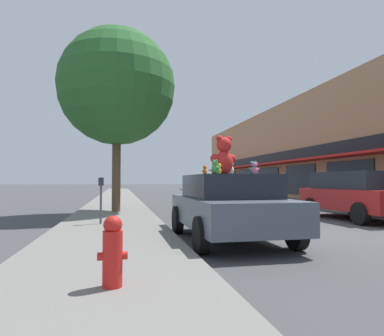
{
  "coord_description": "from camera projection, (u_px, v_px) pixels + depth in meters",
  "views": [
    {
      "loc": [
        -5.19,
        -7.7,
        1.32
      ],
      "look_at": [
        -2.81,
        3.55,
        1.76
      ],
      "focal_mm": 32.0,
      "sensor_mm": 36.0,
      "label": 1
    }
  ],
  "objects": [
    {
      "name": "teddy_bear_brown",
      "position": [
        214.0,
        170.0,
        7.21
      ],
      "size": [
        0.14,
        0.15,
        0.22
      ],
      "rotation": [
        0.0,
        0.0,
        2.29
      ],
      "color": "olive",
      "rests_on": "plush_art_car"
    },
    {
      "name": "ground_plane",
      "position": [
        331.0,
        234.0,
        8.55
      ],
      "size": [
        260.0,
        260.0,
        0.0
      ],
      "primitive_type": "plane",
      "color": "#424244"
    },
    {
      "name": "plush_art_car",
      "position": [
        229.0,
        205.0,
        7.59
      ],
      "size": [
        2.09,
        4.06,
        1.46
      ],
      "rotation": [
        0.0,
        0.0,
        0.0
      ],
      "color": "#4C5660",
      "rests_on": "ground_plane"
    },
    {
      "name": "teddy_bear_green",
      "position": [
        215.0,
        167.0,
        6.58
      ],
      "size": [
        0.16,
        0.21,
        0.28
      ],
      "rotation": [
        0.0,
        0.0,
        2.04
      ],
      "color": "green",
      "rests_on": "plush_art_car"
    },
    {
      "name": "teddy_bear_yellow",
      "position": [
        219.0,
        169.0,
        7.17
      ],
      "size": [
        0.15,
        0.17,
        0.24
      ],
      "rotation": [
        0.0,
        0.0,
        4.15
      ],
      "color": "yellow",
      "rests_on": "plush_art_car"
    },
    {
      "name": "teddy_bear_giant",
      "position": [
        224.0,
        156.0,
        7.57
      ],
      "size": [
        0.66,
        0.44,
        0.87
      ],
      "rotation": [
        0.0,
        0.0,
        3.37
      ],
      "color": "red",
      "rests_on": "plush_art_car"
    },
    {
      "name": "street_tree",
      "position": [
        117.0,
        87.0,
        13.29
      ],
      "size": [
        4.51,
        4.51,
        7.09
      ],
      "color": "brown",
      "rests_on": "sidewalk_near"
    },
    {
      "name": "teddy_bear_purple",
      "position": [
        230.0,
        171.0,
        8.53
      ],
      "size": [
        0.15,
        0.13,
        0.21
      ],
      "rotation": [
        0.0,
        0.0,
        2.53
      ],
      "color": "purple",
      "rests_on": "plush_art_car"
    },
    {
      "name": "teddy_bear_teal",
      "position": [
        253.0,
        168.0,
        7.91
      ],
      "size": [
        0.24,
        0.2,
        0.33
      ],
      "rotation": [
        0.0,
        0.0,
        2.59
      ],
      "color": "teal",
      "rests_on": "plush_art_car"
    },
    {
      "name": "teddy_bear_orange",
      "position": [
        205.0,
        170.0,
        7.89
      ],
      "size": [
        0.16,
        0.15,
        0.23
      ],
      "rotation": [
        0.0,
        0.0,
        3.89
      ],
      "color": "orange",
      "rests_on": "plush_art_car"
    },
    {
      "name": "sidewalk_near",
      "position": [
        110.0,
        238.0,
        7.44
      ],
      "size": [
        2.87,
        90.0,
        0.14
      ],
      "color": "slate",
      "rests_on": "ground_plane"
    },
    {
      "name": "teddy_bear_white",
      "position": [
        231.0,
        168.0,
        8.18
      ],
      "size": [
        0.24,
        0.26,
        0.37
      ],
      "rotation": [
        0.0,
        0.0,
        4.04
      ],
      "color": "white",
      "rests_on": "plush_art_car"
    },
    {
      "name": "fire_hydrant",
      "position": [
        113.0,
        251.0,
        3.81
      ],
      "size": [
        0.33,
        0.22,
        0.79
      ],
      "color": "red",
      "rests_on": "sidewalk_near"
    },
    {
      "name": "parked_car_far_center",
      "position": [
        356.0,
        194.0,
        11.68
      ],
      "size": [
        2.0,
        4.32,
        1.63
      ],
      "color": "maroon",
      "rests_on": "ground_plane"
    },
    {
      "name": "storefront_row",
      "position": [
        361.0,
        152.0,
        27.24
      ],
      "size": [
        14.9,
        40.61,
        7.25
      ],
      "color": "tan",
      "rests_on": "ground_plane"
    },
    {
      "name": "teddy_bear_pink",
      "position": [
        255.0,
        169.0,
        7.46
      ],
      "size": [
        0.21,
        0.15,
        0.28
      ],
      "rotation": [
        0.0,
        0.0,
        2.85
      ],
      "color": "pink",
      "rests_on": "plush_art_car"
    },
    {
      "name": "parking_meter",
      "position": [
        101.0,
        194.0,
        9.42
      ],
      "size": [
        0.14,
        0.1,
        1.27
      ],
      "color": "#4C4C51",
      "rests_on": "sidewalk_near"
    }
  ]
}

